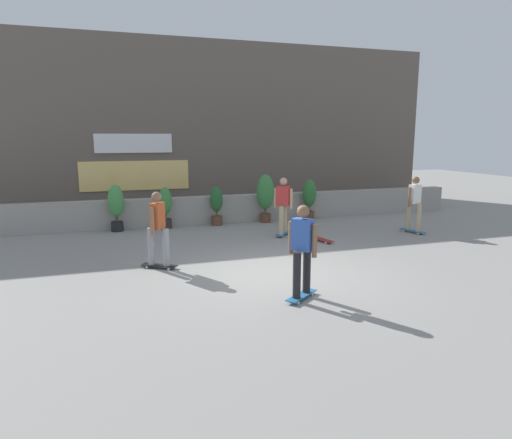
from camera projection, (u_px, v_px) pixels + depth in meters
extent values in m
plane|color=gray|center=(278.00, 274.00, 9.53)|extent=(48.00, 48.00, 0.00)
cube|color=gray|center=(215.00, 209.00, 15.06)|extent=(18.00, 0.40, 0.90)
cube|color=#60564C|center=(192.00, 126.00, 18.30)|extent=(20.00, 2.00, 6.50)
cube|color=white|center=(134.00, 143.00, 16.73)|extent=(2.80, 0.08, 0.70)
cube|color=#F2CC72|center=(135.00, 176.00, 16.95)|extent=(4.00, 0.06, 1.10)
cylinder|color=black|center=(117.00, 226.00, 13.75)|extent=(0.36, 0.36, 0.30)
cylinder|color=brown|center=(117.00, 219.00, 13.71)|extent=(0.06, 0.06, 0.15)
ellipsoid|color=#428C47|center=(116.00, 201.00, 13.60)|extent=(0.48, 0.48, 0.98)
cylinder|color=#2D2823|center=(166.00, 224.00, 14.19)|extent=(0.36, 0.36, 0.30)
cylinder|color=brown|center=(166.00, 217.00, 14.15)|extent=(0.06, 0.06, 0.15)
ellipsoid|color=#387F3D|center=(165.00, 201.00, 14.06)|extent=(0.41, 0.41, 0.85)
cylinder|color=brown|center=(217.00, 221.00, 14.69)|extent=(0.36, 0.36, 0.30)
cylinder|color=brown|center=(217.00, 214.00, 14.65)|extent=(0.06, 0.06, 0.15)
ellipsoid|color=#235B2D|center=(216.00, 199.00, 14.56)|extent=(0.40, 0.40, 0.82)
cylinder|color=brown|center=(265.00, 218.00, 15.19)|extent=(0.36, 0.36, 0.30)
cylinder|color=brown|center=(265.00, 211.00, 15.15)|extent=(0.06, 0.06, 0.15)
ellipsoid|color=#387F3D|center=(265.00, 192.00, 15.03)|extent=(0.57, 0.57, 1.17)
cylinder|color=brown|center=(309.00, 215.00, 15.68)|extent=(0.36, 0.36, 0.30)
cylinder|color=brown|center=(309.00, 209.00, 15.64)|extent=(0.06, 0.06, 0.15)
ellipsoid|color=#2D6B33|center=(309.00, 193.00, 15.54)|extent=(0.47, 0.47, 0.96)
cube|color=#266699|center=(413.00, 230.00, 13.56)|extent=(0.41, 0.82, 0.02)
cylinder|color=silver|center=(404.00, 231.00, 13.73)|extent=(0.04, 0.06, 0.06)
cylinder|color=silver|center=(407.00, 230.00, 13.82)|extent=(0.04, 0.06, 0.06)
cylinder|color=silver|center=(418.00, 234.00, 13.31)|extent=(0.04, 0.06, 0.06)
cylinder|color=silver|center=(422.00, 233.00, 13.40)|extent=(0.04, 0.06, 0.06)
cylinder|color=tan|center=(408.00, 216.00, 13.63)|extent=(0.14, 0.14, 0.82)
cylinder|color=tan|center=(419.00, 218.00, 13.34)|extent=(0.14, 0.14, 0.82)
cube|color=white|center=(415.00, 194.00, 13.36)|extent=(0.40, 0.29, 0.56)
sphere|color=brown|center=(416.00, 180.00, 13.28)|extent=(0.22, 0.22, 0.22)
cylinder|color=brown|center=(410.00, 197.00, 13.24)|extent=(0.09, 0.09, 0.58)
cylinder|color=brown|center=(420.00, 196.00, 13.50)|extent=(0.09, 0.09, 0.58)
cube|color=black|center=(159.00, 265.00, 9.91)|extent=(0.78, 0.60, 0.02)
cylinder|color=silver|center=(172.00, 267.00, 9.93)|extent=(0.06, 0.06, 0.06)
cylinder|color=silver|center=(169.00, 269.00, 9.77)|extent=(0.06, 0.06, 0.06)
cylinder|color=silver|center=(150.00, 265.00, 10.05)|extent=(0.06, 0.06, 0.06)
cylinder|color=silver|center=(147.00, 267.00, 9.90)|extent=(0.06, 0.06, 0.06)
cylinder|color=gray|center=(166.00, 247.00, 9.79)|extent=(0.14, 0.14, 0.82)
cylinder|color=gray|center=(151.00, 246.00, 9.87)|extent=(0.14, 0.14, 0.82)
cube|color=#B24C26|center=(157.00, 216.00, 9.70)|extent=(0.36, 0.41, 0.56)
sphere|color=brown|center=(157.00, 197.00, 9.63)|extent=(0.22, 0.22, 0.22)
cylinder|color=brown|center=(162.00, 217.00, 9.94)|extent=(0.09, 0.09, 0.58)
cylinder|color=brown|center=(152.00, 221.00, 9.50)|extent=(0.09, 0.09, 0.58)
cube|color=#266699|center=(283.00, 233.00, 13.17)|extent=(0.66, 0.75, 0.02)
cylinder|color=silver|center=(283.00, 237.00, 12.91)|extent=(0.06, 0.06, 0.06)
cylinder|color=silver|center=(278.00, 236.00, 12.96)|extent=(0.06, 0.06, 0.06)
cylinder|color=silver|center=(288.00, 233.00, 13.39)|extent=(0.06, 0.06, 0.06)
cylinder|color=silver|center=(283.00, 233.00, 13.44)|extent=(0.06, 0.06, 0.06)
cylinder|color=tan|center=(281.00, 220.00, 12.93)|extent=(0.14, 0.14, 0.82)
cylinder|color=tan|center=(285.00, 218.00, 13.26)|extent=(0.14, 0.14, 0.82)
cube|color=red|center=(283.00, 196.00, 12.96)|extent=(0.41, 0.38, 0.56)
sphere|color=tan|center=(283.00, 181.00, 12.89)|extent=(0.22, 0.22, 0.22)
cylinder|color=tan|center=(291.00, 199.00, 12.90)|extent=(0.09, 0.09, 0.58)
cylinder|color=tan|center=(276.00, 198.00, 13.06)|extent=(0.09, 0.09, 0.58)
cube|color=#266699|center=(301.00, 295.00, 8.04)|extent=(0.76, 0.64, 0.02)
cylinder|color=silver|center=(305.00, 292.00, 8.30)|extent=(0.06, 0.06, 0.06)
cylinder|color=silver|center=(312.00, 294.00, 8.21)|extent=(0.06, 0.06, 0.06)
cylinder|color=silver|center=(290.00, 301.00, 7.88)|extent=(0.06, 0.06, 0.06)
cylinder|color=silver|center=(298.00, 303.00, 7.79)|extent=(0.06, 0.06, 0.06)
cylinder|color=black|center=(307.00, 270.00, 8.11)|extent=(0.14, 0.14, 0.82)
cylinder|color=black|center=(297.00, 275.00, 7.82)|extent=(0.14, 0.14, 0.82)
cube|color=#3359B2|center=(303.00, 235.00, 7.84)|extent=(0.38, 0.41, 0.56)
sphere|color=brown|center=(303.00, 211.00, 7.76)|extent=(0.22, 0.22, 0.22)
cylinder|color=brown|center=(291.00, 237.00, 7.99)|extent=(0.09, 0.09, 0.58)
cylinder|color=brown|center=(315.00, 241.00, 7.72)|extent=(0.09, 0.09, 0.58)
cube|color=maroon|center=(322.00, 239.00, 12.41)|extent=(0.36, 0.82, 0.02)
cylinder|color=silver|center=(314.00, 239.00, 12.60)|extent=(0.04, 0.06, 0.06)
cylinder|color=silver|center=(318.00, 238.00, 12.67)|extent=(0.04, 0.06, 0.06)
cylinder|color=silver|center=(326.00, 243.00, 12.15)|extent=(0.04, 0.06, 0.06)
cylinder|color=silver|center=(330.00, 242.00, 12.23)|extent=(0.04, 0.06, 0.06)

